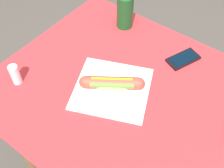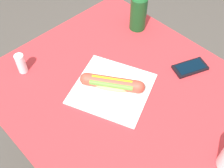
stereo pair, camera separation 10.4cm
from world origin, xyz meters
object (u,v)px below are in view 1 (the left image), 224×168
hot_dog (112,83)px  soda_bottle (125,8)px  cell_phone (183,59)px  salt_shaker (15,75)px

hot_dog → soda_bottle: soda_bottle is taller
hot_dog → soda_bottle: (0.18, -0.33, 0.06)m
hot_dog → cell_phone: size_ratio=1.39×
cell_phone → salt_shaker: 0.67m
cell_phone → soda_bottle: soda_bottle is taller
salt_shaker → cell_phone: bearing=-132.8°
hot_dog → salt_shaker: 0.37m
soda_bottle → hot_dog: bearing=118.4°
hot_dog → salt_shaker: size_ratio=2.48×
hot_dog → salt_shaker: (0.31, 0.19, 0.01)m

